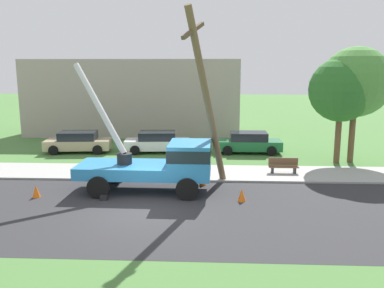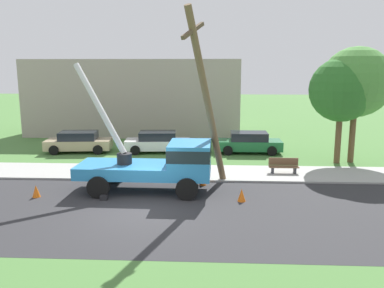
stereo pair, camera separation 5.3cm
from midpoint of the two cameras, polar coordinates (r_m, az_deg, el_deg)
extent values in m
plane|color=#477538|center=(28.21, -2.80, -0.96)|extent=(120.00, 120.00, 0.00)
cube|color=#2B2B2D|center=(16.75, -6.87, -9.36)|extent=(80.00, 8.59, 0.01)
cube|color=#9E9E99|center=(22.33, -4.33, -4.02)|extent=(80.00, 3.26, 0.10)
cube|color=#2D84C6|center=(19.24, -9.48, -3.57)|extent=(4.35, 2.49, 0.55)
cube|color=#2D84C6|center=(18.64, -0.22, -2.22)|extent=(1.95, 2.44, 1.60)
cube|color=#19232D|center=(18.57, -0.22, -1.17)|extent=(1.97, 2.46, 0.56)
cylinder|color=black|center=(19.11, -9.47, -2.05)|extent=(0.70, 0.70, 0.50)
cylinder|color=silver|center=(19.70, -12.87, 4.99)|extent=(2.86, 1.71, 4.26)
cube|color=black|center=(18.31, -12.29, -7.44)|extent=(0.31, 0.31, 0.20)
cube|color=black|center=(20.98, -10.09, -5.00)|extent=(0.31, 0.31, 0.20)
cylinder|color=black|center=(17.76, -0.64, -6.40)|extent=(1.00, 0.30, 1.00)
cylinder|color=black|center=(20.06, -0.08, -4.37)|extent=(1.00, 0.30, 1.00)
cylinder|color=black|center=(18.50, -13.05, -5.98)|extent=(1.00, 0.30, 1.00)
cylinder|color=black|center=(20.72, -11.12, -4.09)|extent=(1.00, 0.30, 1.00)
cylinder|color=brown|center=(18.68, 2.31, 5.82)|extent=(2.06, 3.57, 8.39)
cube|color=brown|center=(17.49, 0.22, 15.79)|extent=(0.93, 1.60, 0.86)
cone|color=orange|center=(17.79, 7.13, -7.20)|extent=(0.36, 0.36, 0.56)
cone|color=orange|center=(19.50, -21.15, -6.24)|extent=(0.36, 0.36, 0.56)
cone|color=orange|center=(20.02, 1.61, -5.06)|extent=(0.36, 0.36, 0.56)
cube|color=tan|center=(28.76, -15.69, -0.02)|extent=(4.55, 2.21, 0.65)
cube|color=black|center=(28.65, -15.76, 1.16)|extent=(2.61, 1.88, 0.55)
cylinder|color=black|center=(27.64, -13.15, -0.81)|extent=(0.64, 0.22, 0.64)
cylinder|color=black|center=(29.37, -12.52, -0.10)|extent=(0.64, 0.22, 0.64)
cylinder|color=black|center=(28.31, -18.94, -0.84)|extent=(0.64, 0.22, 0.64)
cylinder|color=black|center=(30.01, -17.99, -0.15)|extent=(0.64, 0.22, 0.64)
cube|color=silver|center=(27.77, -4.83, -0.03)|extent=(4.53, 2.14, 0.65)
cube|color=black|center=(27.66, -4.85, 1.19)|extent=(2.59, 1.85, 0.55)
cylinder|color=black|center=(26.88, -1.83, -0.85)|extent=(0.64, 0.22, 0.64)
cylinder|color=black|center=(28.65, -1.82, -0.12)|extent=(0.64, 0.22, 0.64)
cylinder|color=black|center=(27.05, -8.00, -0.88)|extent=(0.64, 0.22, 0.64)
cylinder|color=black|center=(28.81, -7.61, -0.15)|extent=(0.64, 0.22, 0.64)
cube|color=#1E6638|center=(27.73, 8.09, -0.11)|extent=(4.40, 1.81, 0.65)
cube|color=black|center=(27.62, 8.13, 1.11)|extent=(2.47, 1.66, 0.55)
cylinder|color=black|center=(27.07, 11.31, -0.98)|extent=(0.64, 0.22, 0.64)
cylinder|color=black|center=(28.82, 10.79, -0.25)|extent=(0.64, 0.22, 0.64)
cylinder|color=black|center=(26.79, 5.16, -0.93)|extent=(0.64, 0.22, 0.64)
cylinder|color=black|center=(28.56, 5.02, -0.19)|extent=(0.64, 0.22, 0.64)
cube|color=brown|center=(22.41, 12.94, -3.16)|extent=(1.60, 0.44, 0.06)
cube|color=brown|center=(22.54, 12.88, -2.42)|extent=(1.60, 0.06, 0.40)
cube|color=#333338|center=(22.37, 11.40, -3.72)|extent=(0.10, 0.40, 0.45)
cube|color=#333338|center=(22.58, 14.42, -3.71)|extent=(0.10, 0.40, 0.45)
cylinder|color=brown|center=(26.32, 21.90, 2.46)|extent=(0.36, 0.36, 4.57)
sphere|color=#4C8C3D|center=(26.11, 22.30, 8.14)|extent=(4.18, 4.18, 4.18)
cylinder|color=brown|center=(25.83, 20.14, 1.96)|extent=(0.36, 0.36, 4.14)
sphere|color=#2D6B28|center=(25.60, 20.48, 7.20)|extent=(3.79, 3.79, 3.79)
cube|color=#A5998C|center=(35.88, -7.99, 6.63)|extent=(18.00, 6.00, 6.40)
camera|label=1|loc=(0.03, -89.92, 0.01)|focal=37.64mm
camera|label=2|loc=(0.03, 90.08, -0.01)|focal=37.64mm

